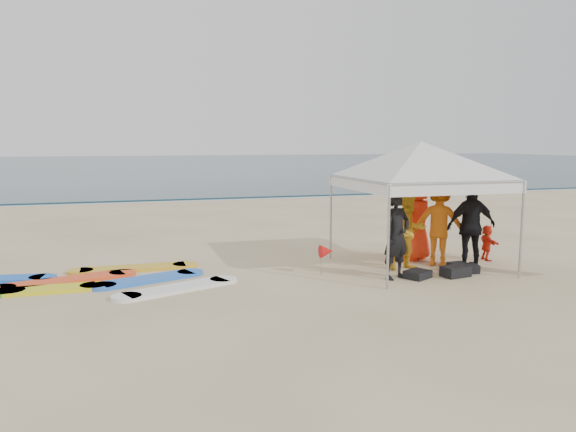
# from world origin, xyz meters

# --- Properties ---
(ground) EXTENTS (120.00, 120.00, 0.00)m
(ground) POSITION_xyz_m (0.00, 0.00, 0.00)
(ground) COLOR beige
(ground) RESTS_ON ground
(ocean) EXTENTS (160.00, 84.00, 0.08)m
(ocean) POSITION_xyz_m (0.00, 60.00, 0.04)
(ocean) COLOR #0C2633
(ocean) RESTS_ON ground
(shoreline_foam) EXTENTS (160.00, 1.20, 0.01)m
(shoreline_foam) POSITION_xyz_m (0.00, 18.20, 0.00)
(shoreline_foam) COLOR silver
(shoreline_foam) RESTS_ON ground
(person_black_a) EXTENTS (0.76, 0.63, 1.80)m
(person_black_a) POSITION_xyz_m (1.83, 1.33, 0.90)
(person_black_a) COLOR black
(person_black_a) RESTS_ON ground
(person_yellow) EXTENTS (0.89, 0.73, 1.72)m
(person_yellow) POSITION_xyz_m (2.47, 1.99, 0.86)
(person_yellow) COLOR gold
(person_yellow) RESTS_ON ground
(person_orange_a) EXTENTS (1.44, 1.34, 1.95)m
(person_orange_a) POSITION_xyz_m (3.34, 2.18, 0.97)
(person_orange_a) COLOR #D76313
(person_orange_a) RESTS_ON ground
(person_black_b) EXTENTS (1.15, 0.55, 1.90)m
(person_black_b) POSITION_xyz_m (3.79, 1.64, 0.95)
(person_black_b) COLOR black
(person_black_b) RESTS_ON ground
(person_orange_b) EXTENTS (1.12, 1.01, 1.92)m
(person_orange_b) POSITION_xyz_m (3.17, 2.85, 0.96)
(person_orange_b) COLOR red
(person_orange_b) RESTS_ON ground
(person_seated) EXTENTS (0.38, 0.80, 0.83)m
(person_seated) POSITION_xyz_m (4.72, 2.33, 0.42)
(person_seated) COLOR red
(person_seated) RESTS_ON ground
(canopy_tent) EXTENTS (4.21, 4.21, 3.18)m
(canopy_tent) POSITION_xyz_m (2.78, 2.12, 2.77)
(canopy_tent) COLOR #A5A5A8
(canopy_tent) RESTS_ON ground
(marker_pennant) EXTENTS (0.28, 0.28, 0.64)m
(marker_pennant) POSITION_xyz_m (0.60, 2.06, 0.49)
(marker_pennant) COLOR #A5A5A8
(marker_pennant) RESTS_ON ground
(gear_pile) EXTENTS (1.81, 0.76, 0.22)m
(gear_pile) POSITION_xyz_m (3.01, 1.26, 0.10)
(gear_pile) COLOR black
(gear_pile) RESTS_ON ground
(surfboard_spread) EXTENTS (5.79, 2.87, 0.07)m
(surfboard_spread) POSITION_xyz_m (-4.36, 2.76, 0.04)
(surfboard_spread) COLOR blue
(surfboard_spread) RESTS_ON ground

